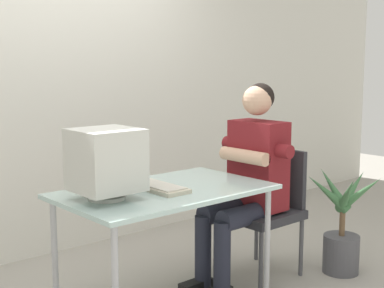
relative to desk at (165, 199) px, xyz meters
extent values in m
cube|color=silver|center=(0.30, 1.40, 0.82)|extent=(8.00, 0.10, 3.00)
cylinder|color=#B7B7BC|center=(0.57, -0.32, -0.32)|extent=(0.04, 0.04, 0.71)
cylinder|color=#B7B7BC|center=(-0.57, 0.32, -0.32)|extent=(0.04, 0.04, 0.71)
cylinder|color=#B7B7BC|center=(0.57, 0.32, -0.32)|extent=(0.04, 0.04, 0.71)
cube|color=silver|center=(0.00, 0.00, 0.05)|extent=(1.25, 0.75, 0.03)
cylinder|color=silver|center=(-0.39, 0.02, 0.07)|extent=(0.20, 0.20, 0.02)
cylinder|color=silver|center=(-0.39, 0.02, 0.10)|extent=(0.06, 0.06, 0.03)
cube|color=silver|center=(-0.39, 0.02, 0.28)|extent=(0.34, 0.33, 0.34)
cube|color=black|center=(-0.22, 0.02, 0.28)|extent=(0.01, 0.28, 0.28)
cube|color=beige|center=(-0.04, 0.01, 0.07)|extent=(0.18, 0.40, 0.02)
cube|color=beige|center=(-0.04, 0.01, 0.09)|extent=(0.15, 0.36, 0.01)
cylinder|color=#4C4C51|center=(0.61, -0.23, -0.47)|extent=(0.03, 0.03, 0.41)
cylinder|color=#4C4C51|center=(1.03, -0.23, -0.47)|extent=(0.03, 0.03, 0.41)
cylinder|color=#4C4C51|center=(0.61, 0.19, -0.47)|extent=(0.03, 0.03, 0.41)
cylinder|color=#4C4C51|center=(1.03, 0.19, -0.47)|extent=(0.03, 0.03, 0.41)
cube|color=#2D2D33|center=(0.82, -0.02, -0.24)|extent=(0.48, 0.48, 0.06)
cube|color=#2D2D33|center=(1.04, -0.02, 0.00)|extent=(0.04, 0.43, 0.41)
cube|color=maroon|center=(0.80, -0.02, 0.11)|extent=(0.22, 0.38, 0.60)
sphere|color=tan|center=(0.78, -0.02, 0.55)|extent=(0.20, 0.20, 0.20)
sphere|color=black|center=(0.81, -0.02, 0.57)|extent=(0.19, 0.19, 0.19)
cylinder|color=#262838|center=(0.59, -0.11, -0.19)|extent=(0.43, 0.14, 0.14)
cylinder|color=#262838|center=(0.59, 0.07, -0.19)|extent=(0.43, 0.14, 0.14)
cylinder|color=#262838|center=(0.37, -0.11, -0.43)|extent=(0.11, 0.11, 0.49)
cylinder|color=#262838|center=(0.37, 0.07, -0.43)|extent=(0.11, 0.11, 0.49)
cube|color=black|center=(0.31, 0.07, -0.65)|extent=(0.24, 0.09, 0.06)
cylinder|color=maroon|center=(0.78, -0.24, 0.24)|extent=(0.09, 0.14, 0.09)
cylinder|color=maroon|center=(0.78, 0.20, 0.24)|extent=(0.09, 0.14, 0.09)
cylinder|color=tan|center=(0.66, -0.02, 0.19)|extent=(0.09, 0.38, 0.09)
cylinder|color=#4C4C51|center=(1.29, -0.38, -0.54)|extent=(0.25, 0.25, 0.27)
cylinder|color=brown|center=(1.29, -0.38, -0.30)|extent=(0.04, 0.04, 0.22)
cone|color=#3D6C40|center=(1.40, -0.38, -0.10)|extent=(0.33, 0.08, 0.29)
cone|color=#3D6C40|center=(1.32, -0.28, -0.09)|extent=(0.14, 0.31, 0.32)
cone|color=#3D6C40|center=(1.20, -0.31, -0.10)|extent=(0.29, 0.26, 0.32)
cone|color=#3D6C40|center=(1.22, -0.45, -0.09)|extent=(0.25, 0.26, 0.33)
cone|color=#3D6C40|center=(1.34, -0.48, -0.09)|extent=(0.19, 0.31, 0.32)
camera|label=1|loc=(-1.98, -2.51, 0.81)|focal=51.55mm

